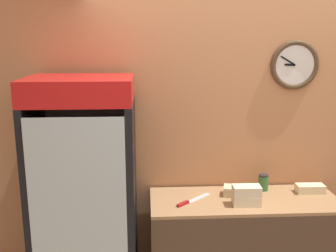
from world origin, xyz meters
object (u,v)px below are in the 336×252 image
(chefs_knife, at_px, (189,201))
(condiment_jar, at_px, (263,182))
(sandwich_flat_right, at_px, (310,189))
(sandwich_stack_middle, at_px, (247,191))
(sandwich_stack_bottom, at_px, (246,200))
(beverage_cooler, at_px, (86,188))
(sandwich_flat_left, at_px, (236,191))

(chefs_knife, relative_size, condiment_jar, 2.20)
(sandwich_flat_right, relative_size, chefs_knife, 0.77)
(sandwich_stack_middle, height_order, sandwich_flat_right, sandwich_stack_middle)
(sandwich_stack_bottom, relative_size, sandwich_flat_right, 0.93)
(sandwich_stack_bottom, relative_size, chefs_knife, 0.72)
(sandwich_stack_bottom, xyz_separation_m, chefs_knife, (-0.43, 0.07, -0.03))
(sandwich_stack_bottom, height_order, chefs_knife, sandwich_stack_bottom)
(beverage_cooler, bearing_deg, sandwich_flat_left, 3.56)
(beverage_cooler, relative_size, sandwich_flat_left, 8.34)
(beverage_cooler, xyz_separation_m, sandwich_flat_right, (1.83, 0.10, -0.09))
(sandwich_stack_bottom, relative_size, sandwich_stack_middle, 1.01)
(beverage_cooler, xyz_separation_m, sandwich_flat_left, (1.20, 0.07, -0.09))
(sandwich_stack_bottom, bearing_deg, sandwich_flat_right, 19.63)
(sandwich_stack_middle, height_order, sandwich_flat_left, sandwich_stack_middle)
(sandwich_stack_middle, bearing_deg, beverage_cooler, 174.80)
(sandwich_stack_middle, relative_size, chefs_knife, 0.71)
(sandwich_stack_bottom, bearing_deg, chefs_knife, 170.47)
(beverage_cooler, bearing_deg, sandwich_flat_right, 3.09)
(condiment_jar, bearing_deg, chefs_knife, -161.50)
(condiment_jar, bearing_deg, beverage_cooler, -173.02)
(sandwich_stack_middle, distance_m, sandwich_flat_right, 0.63)
(beverage_cooler, bearing_deg, chefs_knife, -2.84)
(sandwich_flat_right, distance_m, condiment_jar, 0.38)
(sandwich_stack_bottom, height_order, sandwich_flat_left, sandwich_stack_bottom)
(sandwich_stack_bottom, distance_m, condiment_jar, 0.37)
(sandwich_stack_bottom, height_order, condiment_jar, condiment_jar)
(sandwich_stack_bottom, xyz_separation_m, sandwich_flat_right, (0.59, 0.21, -0.00))
(condiment_jar, bearing_deg, sandwich_stack_middle, -127.01)
(beverage_cooler, distance_m, sandwich_flat_left, 1.21)
(beverage_cooler, distance_m, sandwich_stack_bottom, 1.24)
(sandwich_flat_right, bearing_deg, sandwich_flat_left, -177.82)
(sandwich_stack_middle, distance_m, chefs_knife, 0.45)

